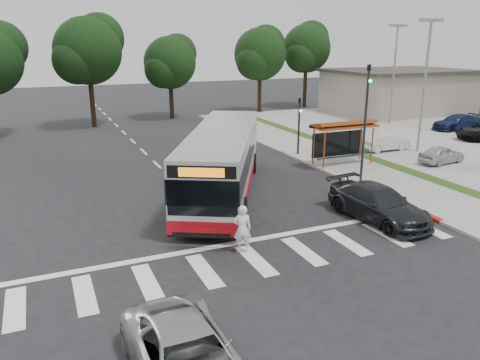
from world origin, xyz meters
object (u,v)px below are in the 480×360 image
dark_sedan (378,204)px  pedestrian (242,229)px  silver_suv_south (188,359)px  transit_bus (223,162)px

dark_sedan → pedestrian: bearing=-179.6°
pedestrian → silver_suv_south: size_ratio=0.38×
transit_bus → dark_sedan: bearing=-23.8°
transit_bus → pedestrian: transit_bus is taller
transit_bus → silver_suv_south: 14.31m
silver_suv_south → pedestrian: bearing=55.0°
dark_sedan → silver_suv_south: 12.76m
pedestrian → silver_suv_south: (-4.02, -6.03, -0.24)m
transit_bus → silver_suv_south: (-5.95, -12.98, -1.00)m
transit_bus → pedestrian: (-1.93, -6.94, -0.76)m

